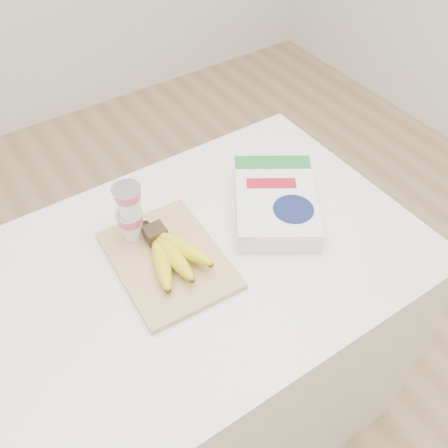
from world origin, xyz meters
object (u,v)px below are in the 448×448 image
Objects in this scene: table at (199,350)px; cereal_box at (275,202)px; cutting_board at (168,260)px; bananas at (171,254)px; yogurt_stack at (129,212)px.

cereal_box reaches higher than table.
cutting_board is 1.63× the size of bananas.
yogurt_stack is 0.44× the size of cereal_box.
cereal_box is (0.30, 0.01, -0.01)m from bananas.
yogurt_stack is 0.36m from cereal_box.
table is at bearing -17.78° from bananas.
table is 3.10× the size of cereal_box.
bananas is 0.14m from yogurt_stack.
yogurt_stack reaches higher than cutting_board.
yogurt_stack is (-0.08, 0.13, 0.51)m from table.
cereal_box is at bearing 1.83° from bananas.
yogurt_stack is at bearing -163.87° from cereal_box.
table is 5.58× the size of bananas.
yogurt_stack reaches higher than table.
yogurt_stack is (-0.04, 0.12, 0.06)m from bananas.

